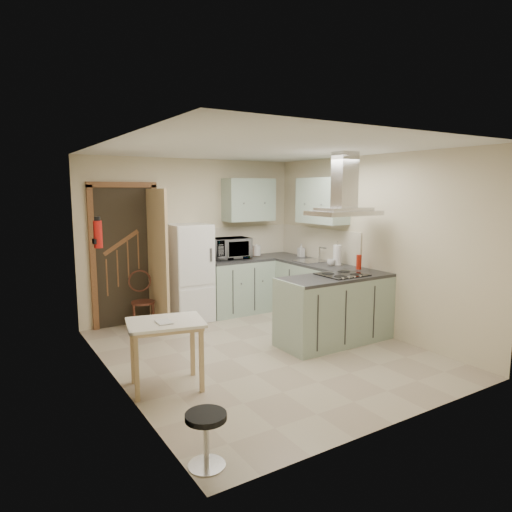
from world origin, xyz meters
TOP-DOWN VIEW (x-y plane):
  - floor at (0.00, 0.00)m, footprint 4.20×4.20m
  - ceiling at (0.00, 0.00)m, footprint 4.20×4.20m
  - back_wall at (0.00, 2.10)m, footprint 3.60×0.00m
  - left_wall at (-1.80, 0.00)m, footprint 0.00×4.20m
  - right_wall at (1.80, 0.00)m, footprint 0.00×4.20m
  - doorway at (-1.10, 2.07)m, footprint 1.10×0.12m
  - fridge at (-0.20, 1.80)m, footprint 0.60×0.60m
  - counter_back at (0.66, 1.80)m, footprint 1.08×0.60m
  - counter_right at (1.50, 1.12)m, footprint 0.60×1.95m
  - splashback at (0.96, 2.09)m, footprint 1.68×0.02m
  - wall_cabinet_back at (0.95, 1.93)m, footprint 0.85×0.35m
  - wall_cabinet_right at (1.62, 0.85)m, footprint 0.35×0.90m
  - peninsula at (1.02, -0.18)m, footprint 1.55×0.65m
  - hob at (1.12, -0.18)m, footprint 0.58×0.50m
  - extractor_hood at (1.12, -0.18)m, footprint 0.90×0.55m
  - sink at (1.50, 0.95)m, footprint 0.45×0.40m
  - fire_extinguisher at (-1.74, 0.90)m, footprint 0.10×0.10m
  - drop_leaf_table at (-1.40, -0.34)m, footprint 0.86×0.71m
  - bentwood_chair at (-0.95, 1.79)m, footprint 0.41×0.41m
  - stool at (-1.65, -1.78)m, footprint 0.34×0.34m
  - microwave at (0.56, 1.87)m, footprint 0.65×0.47m
  - kettle at (1.04, 1.84)m, footprint 0.19×0.19m
  - cereal_box at (0.85, 1.87)m, footprint 0.12×0.21m
  - soap_bottle at (1.68, 1.43)m, footprint 0.11×0.11m
  - paper_towel at (1.60, 0.45)m, footprint 0.14×0.14m
  - cup at (1.50, 0.46)m, footprint 0.16×0.16m
  - red_bottle at (1.63, 0.03)m, footprint 0.08×0.08m
  - book at (-1.51, -0.39)m, footprint 0.15×0.20m

SIDE VIEW (x-z plane):
  - floor at x=0.00m, z-range 0.00..0.00m
  - stool at x=-1.65m, z-range 0.00..0.41m
  - drop_leaf_table at x=-1.40m, z-range 0.00..0.71m
  - bentwood_chair at x=-0.95m, z-range 0.00..0.77m
  - counter_back at x=0.66m, z-range 0.00..0.90m
  - counter_right at x=1.50m, z-range 0.00..0.90m
  - peninsula at x=1.02m, z-range 0.00..0.90m
  - book at x=-1.51m, z-range 0.71..0.79m
  - fridge at x=-0.20m, z-range 0.00..1.50m
  - sink at x=1.50m, z-range 0.90..0.91m
  - hob at x=1.12m, z-range 0.90..0.91m
  - cup at x=1.50m, z-range 0.90..1.00m
  - red_bottle at x=1.63m, z-range 0.90..1.11m
  - kettle at x=1.04m, z-range 0.90..1.11m
  - soap_bottle at x=1.68m, z-range 0.90..1.12m
  - cereal_box at x=0.85m, z-range 0.90..1.19m
  - doorway at x=-1.10m, z-range 0.00..2.10m
  - paper_towel at x=1.60m, z-range 0.90..1.21m
  - microwave at x=0.56m, z-range 0.90..1.24m
  - splashback at x=0.96m, z-range 0.90..1.40m
  - back_wall at x=0.00m, z-range -0.55..3.05m
  - left_wall at x=-1.80m, z-range -0.85..3.35m
  - right_wall at x=1.80m, z-range -0.85..3.35m
  - fire_extinguisher at x=-1.74m, z-range 1.34..1.66m
  - extractor_hood at x=1.12m, z-range 1.67..1.77m
  - wall_cabinet_back at x=0.95m, z-range 1.50..2.20m
  - wall_cabinet_right at x=1.62m, z-range 1.50..2.20m
  - ceiling at x=0.00m, z-range 2.50..2.50m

